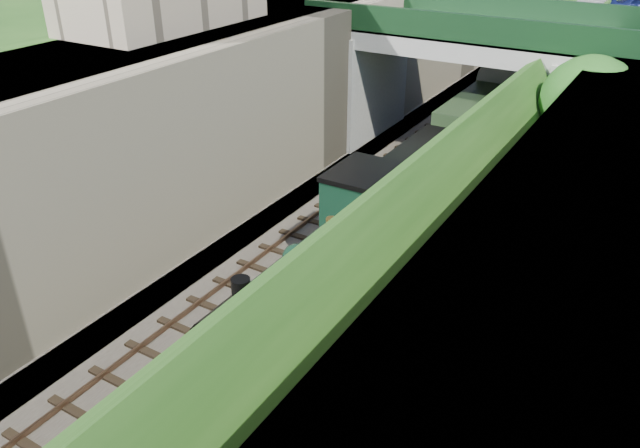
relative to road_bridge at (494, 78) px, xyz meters
The scene contains 13 objects.
trackbed 5.72m from the road_bridge, 103.28° to the right, with size 10.00×90.00×0.20m, color #473F38.
retaining_wall 7.61m from the road_bridge, 148.17° to the right, with size 1.00×90.00×7.00m, color #756B56.
street_plateau_left 10.73m from the road_bridge, 158.09° to the right, with size 6.00×90.00×7.00m, color #262628.
embankment_slope 7.63m from the road_bridge, 57.89° to the right, with size 4.58×90.00×6.44m.
track_left 6.27m from the road_bridge, 126.35° to the right, with size 2.50×90.00×0.20m.
track_right 5.54m from the road_bridge, 86.34° to the right, with size 2.50×90.00×0.20m.
road_bridge is the anchor object (origin of this frame).
tree 6.71m from the road_bridge, 42.01° to the right, with size 3.60×3.80×6.60m.
locomotive 15.74m from the road_bridge, 89.06° to the right, with size 3.10×10.23×3.83m.
tender 8.59m from the road_bridge, 88.22° to the right, with size 2.70×6.00×3.05m.
coach_front 4.83m from the road_bridge, 86.65° to the left, with size 2.90×18.00×3.70m.
coach_middle 23.26m from the road_bridge, 89.37° to the left, with size 2.90×18.00×3.70m.
coach_rear 42.02m from the road_bridge, 89.65° to the left, with size 2.90×18.00×3.70m.
Camera 1 is at (8.81, -4.68, 11.70)m, focal length 35.00 mm.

